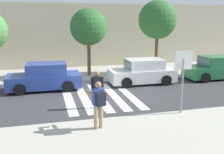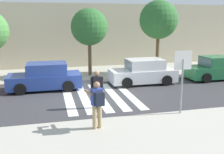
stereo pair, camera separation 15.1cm
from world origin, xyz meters
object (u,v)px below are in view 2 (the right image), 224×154
at_px(stop_sign, 183,68).
at_px(pedestrian_crossing, 97,87).
at_px(parked_car_green, 217,68).
at_px(parked_car_white, 143,72).
at_px(street_tree_center, 89,27).
at_px(photographer_with_backpack, 97,101).
at_px(parked_car_blue, 45,77).
at_px(street_tree_east, 159,20).

distance_m(stop_sign, pedestrian_crossing, 3.84).
bearing_deg(parked_car_green, parked_car_white, 180.00).
xyz_separation_m(parked_car_white, street_tree_center, (-2.94, 2.64, 2.72)).
relative_size(pedestrian_crossing, parked_car_white, 0.42).
relative_size(photographer_with_backpack, parked_car_blue, 0.42).
height_order(photographer_with_backpack, street_tree_east, street_tree_east).
bearing_deg(stop_sign, photographer_with_backpack, -168.71).
bearing_deg(parked_car_white, parked_car_blue, 180.00).
relative_size(street_tree_center, street_tree_east, 0.89).
distance_m(pedestrian_crossing, street_tree_east, 8.58).
bearing_deg(photographer_with_backpack, pedestrian_crossing, 79.58).
relative_size(pedestrian_crossing, street_tree_east, 0.34).
relative_size(parked_car_blue, parked_car_white, 1.00).
bearing_deg(street_tree_center, parked_car_blue, -138.87).
bearing_deg(parked_car_blue, pedestrian_crossing, -59.28).
bearing_deg(street_tree_center, pedestrian_crossing, -96.42).
bearing_deg(photographer_with_backpack, parked_car_white, 57.28).
bearing_deg(parked_car_green, photographer_with_backpack, -145.61).
distance_m(stop_sign, parked_car_green, 8.23).
distance_m(photographer_with_backpack, parked_car_blue, 6.71).
xyz_separation_m(parked_car_blue, parked_car_green, (11.23, -0.00, 0.00)).
height_order(parked_car_green, street_tree_center, street_tree_center).
bearing_deg(street_tree_center, stop_sign, -73.64).
relative_size(parked_car_white, street_tree_center, 0.90).
distance_m(photographer_with_backpack, street_tree_east, 10.74).
bearing_deg(pedestrian_crossing, parked_car_white, 46.41).
distance_m(parked_car_green, street_tree_center, 9.05).
bearing_deg(pedestrian_crossing, photographer_with_backpack, -100.42).
bearing_deg(parked_car_white, photographer_with_backpack, -122.72).
xyz_separation_m(stop_sign, parked_car_blue, (-5.47, 5.72, -1.32)).
height_order(photographer_with_backpack, pedestrian_crossing, photographer_with_backpack).
xyz_separation_m(stop_sign, pedestrian_crossing, (-3.18, 1.87, -1.07)).
height_order(stop_sign, pedestrian_crossing, stop_sign).
xyz_separation_m(stop_sign, parked_car_white, (0.48, 5.72, -1.32)).
xyz_separation_m(photographer_with_backpack, pedestrian_crossing, (0.48, 2.60, -0.19)).
xyz_separation_m(pedestrian_crossing, street_tree_east, (5.48, 5.90, 2.94)).
xyz_separation_m(pedestrian_crossing, street_tree_center, (0.73, 6.49, 2.47)).
distance_m(parked_car_white, street_tree_east, 4.21).
distance_m(stop_sign, street_tree_east, 8.32).
height_order(parked_car_blue, street_tree_center, street_tree_center).
bearing_deg(parked_car_green, street_tree_center, 162.21).
relative_size(stop_sign, parked_car_white, 0.64).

